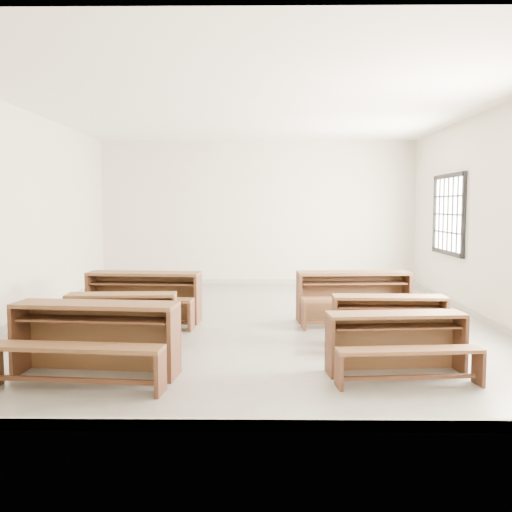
{
  "coord_description": "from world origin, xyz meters",
  "views": [
    {
      "loc": [
        0.1,
        -8.53,
        1.75
      ],
      "look_at": [
        0.0,
        0.0,
        1.0
      ],
      "focal_mm": 40.0,
      "sensor_mm": 36.0,
      "label": 1
    }
  ],
  "objects_px": {
    "desk_set_0": "(94,334)",
    "desk_set_2": "(143,293)",
    "desk_set_5": "(354,293)",
    "desk_set_3": "(397,339)",
    "desk_set_1": "(121,314)",
    "desk_set_4": "(390,317)"
  },
  "relations": [
    {
      "from": "desk_set_0",
      "to": "desk_set_2",
      "type": "distance_m",
      "value": 2.74
    },
    {
      "from": "desk_set_2",
      "to": "desk_set_5",
      "type": "relative_size",
      "value": 1.0
    },
    {
      "from": "desk_set_0",
      "to": "desk_set_3",
      "type": "height_order",
      "value": "desk_set_0"
    },
    {
      "from": "desk_set_1",
      "to": "desk_set_5",
      "type": "xyz_separation_m",
      "value": [
        3.19,
        1.33,
        0.08
      ]
    },
    {
      "from": "desk_set_2",
      "to": "desk_set_3",
      "type": "xyz_separation_m",
      "value": [
        3.19,
        -2.62,
        -0.07
      ]
    },
    {
      "from": "desk_set_1",
      "to": "desk_set_2",
      "type": "distance_m",
      "value": 1.25
    },
    {
      "from": "desk_set_0",
      "to": "desk_set_5",
      "type": "distance_m",
      "value": 4.19
    },
    {
      "from": "desk_set_0",
      "to": "desk_set_3",
      "type": "bearing_deg",
      "value": 7.63
    },
    {
      "from": "desk_set_0",
      "to": "desk_set_3",
      "type": "distance_m",
      "value": 3.12
    },
    {
      "from": "desk_set_1",
      "to": "desk_set_2",
      "type": "relative_size",
      "value": 0.82
    },
    {
      "from": "desk_set_3",
      "to": "desk_set_0",
      "type": "bearing_deg",
      "value": 177.02
    },
    {
      "from": "desk_set_2",
      "to": "desk_set_5",
      "type": "height_order",
      "value": "desk_set_5"
    },
    {
      "from": "desk_set_0",
      "to": "desk_set_4",
      "type": "distance_m",
      "value": 3.57
    },
    {
      "from": "desk_set_1",
      "to": "desk_set_4",
      "type": "height_order",
      "value": "desk_set_4"
    },
    {
      "from": "desk_set_0",
      "to": "desk_set_1",
      "type": "height_order",
      "value": "desk_set_0"
    },
    {
      "from": "desk_set_0",
      "to": "desk_set_3",
      "type": "xyz_separation_m",
      "value": [
        3.12,
        0.11,
        -0.07
      ]
    },
    {
      "from": "desk_set_1",
      "to": "desk_set_2",
      "type": "height_order",
      "value": "desk_set_2"
    },
    {
      "from": "desk_set_4",
      "to": "desk_set_0",
      "type": "bearing_deg",
      "value": -156.71
    },
    {
      "from": "desk_set_1",
      "to": "desk_set_3",
      "type": "distance_m",
      "value": 3.49
    },
    {
      "from": "desk_set_1",
      "to": "desk_set_5",
      "type": "height_order",
      "value": "desk_set_5"
    },
    {
      "from": "desk_set_4",
      "to": "desk_set_2",
      "type": "bearing_deg",
      "value": 158.79
    },
    {
      "from": "desk_set_0",
      "to": "desk_set_1",
      "type": "xyz_separation_m",
      "value": [
        -0.09,
        1.49,
        -0.08
      ]
    }
  ]
}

